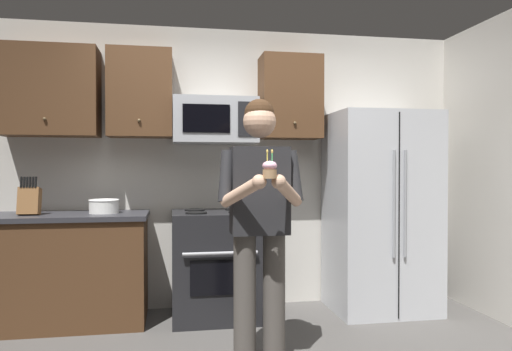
# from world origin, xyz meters

# --- Properties ---
(wall_back) EXTENTS (4.40, 0.10, 2.60)m
(wall_back) POSITION_xyz_m (0.00, 1.75, 1.30)
(wall_back) COLOR beige
(wall_back) RESTS_ON ground
(oven_range) EXTENTS (0.76, 0.70, 0.93)m
(oven_range) POSITION_xyz_m (-0.15, 1.36, 0.46)
(oven_range) COLOR black
(oven_range) RESTS_ON ground
(microwave) EXTENTS (0.74, 0.41, 0.40)m
(microwave) POSITION_xyz_m (-0.15, 1.48, 1.72)
(microwave) COLOR #9EA0A5
(refrigerator) EXTENTS (0.90, 0.75, 1.80)m
(refrigerator) POSITION_xyz_m (1.35, 1.32, 0.90)
(refrigerator) COLOR #B7BABF
(refrigerator) RESTS_ON ground
(cabinet_row_upper) EXTENTS (2.78, 0.36, 0.76)m
(cabinet_row_upper) POSITION_xyz_m (-0.72, 1.53, 1.95)
(cabinet_row_upper) COLOR #4C301C
(counter_left) EXTENTS (1.44, 0.66, 0.92)m
(counter_left) POSITION_xyz_m (-1.45, 1.38, 0.46)
(counter_left) COLOR #4C301C
(counter_left) RESTS_ON ground
(knife_block) EXTENTS (0.16, 0.15, 0.32)m
(knife_block) POSITION_xyz_m (-1.66, 1.33, 1.04)
(knife_block) COLOR brown
(knife_block) RESTS_ON counter_left
(bowl_large_white) EXTENTS (0.25, 0.25, 0.12)m
(bowl_large_white) POSITION_xyz_m (-1.09, 1.39, 0.98)
(bowl_large_white) COLOR white
(bowl_large_white) RESTS_ON counter_left
(person) EXTENTS (0.60, 0.48, 1.76)m
(person) POSITION_xyz_m (0.05, 0.34, 1.00)
(person) COLOR #4C4742
(person) RESTS_ON ground
(cupcake) EXTENTS (0.09, 0.09, 0.17)m
(cupcake) POSITION_xyz_m (0.05, 0.01, 1.29)
(cupcake) COLOR #A87F56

